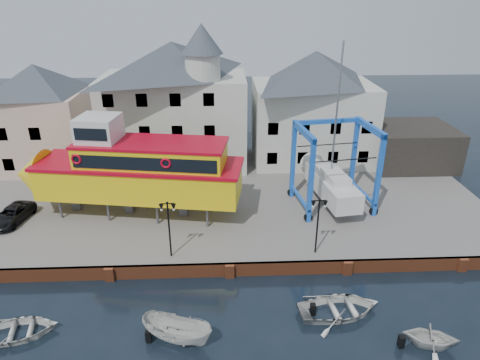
{
  "coord_description": "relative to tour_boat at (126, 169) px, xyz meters",
  "views": [
    {
      "loc": [
        -0.36,
        -23.61,
        17.97
      ],
      "look_at": [
        1.0,
        7.0,
        4.0
      ],
      "focal_mm": 32.0,
      "sensor_mm": 36.0,
      "label": 1
    }
  ],
  "objects": [
    {
      "name": "building_pink",
      "position": [
        -10.01,
        10.32,
        1.36
      ],
      "size": [
        8.0,
        7.0,
        10.3
      ],
      "color": "tan",
      "rests_on": "hardstanding"
    },
    {
      "name": "building_white_right",
      "position": [
        16.99,
        11.32,
        1.81
      ],
      "size": [
        12.0,
        8.0,
        11.2
      ],
      "color": "#B8B9AF",
      "rests_on": "hardstanding"
    },
    {
      "name": "travel_lift",
      "position": [
        16.6,
        1.24,
        -1.57
      ],
      "size": [
        6.83,
        9.04,
        13.32
      ],
      "rotation": [
        0.0,
        0.0,
        0.14
      ],
      "color": "#0F3FA3",
      "rests_on": "hardstanding"
    },
    {
      "name": "motorboat_a",
      "position": [
        4.98,
        -13.25,
        -4.79
      ],
      "size": [
        4.49,
        3.06,
        1.62
      ],
      "primitive_type": "imported",
      "rotation": [
        0.0,
        0.0,
        1.18
      ],
      "color": "silver",
      "rests_on": "ground"
    },
    {
      "name": "lamp_post_right",
      "position": [
        13.99,
        -6.48,
        -0.62
      ],
      "size": [
        1.12,
        0.32,
        4.2
      ],
      "color": "black",
      "rests_on": "hardstanding"
    },
    {
      "name": "building_white_main",
      "position": [
        3.12,
        10.71,
        2.55
      ],
      "size": [
        14.0,
        8.3,
        14.0
      ],
      "color": "#B8B9AF",
      "rests_on": "hardstanding"
    },
    {
      "name": "hardstanding",
      "position": [
        7.99,
        3.32,
        -4.29
      ],
      "size": [
        44.0,
        22.0,
        1.0
      ],
      "primitive_type": "cube",
      "color": "#635B58",
      "rests_on": "ground"
    },
    {
      "name": "motorboat_d",
      "position": [
        -4.08,
        -12.49,
        -4.79
      ],
      "size": [
        4.92,
        3.94,
        0.91
      ],
      "primitive_type": "imported",
      "rotation": [
        0.0,
        0.0,
        1.77
      ],
      "color": "silver",
      "rests_on": "ground"
    },
    {
      "name": "van",
      "position": [
        -8.97,
        -1.23,
        -3.19
      ],
      "size": [
        2.74,
        4.58,
        1.19
      ],
      "primitive_type": "imported",
      "rotation": [
        0.0,
        0.0,
        -0.19
      ],
      "color": "black",
      "rests_on": "hardstanding"
    },
    {
      "name": "quay_wall",
      "position": [
        7.99,
        -7.58,
        -4.29
      ],
      "size": [
        44.0,
        0.47,
        1.0
      ],
      "color": "brown",
      "rests_on": "ground"
    },
    {
      "name": "motorboat_b",
      "position": [
        14.46,
        -11.53,
        -4.79
      ],
      "size": [
        5.39,
        4.17,
        1.03
      ],
      "primitive_type": "imported",
      "rotation": [
        0.0,
        0.0,
        1.7
      ],
      "color": "silver",
      "rests_on": "ground"
    },
    {
      "name": "ground",
      "position": [
        7.99,
        -7.68,
        -4.79
      ],
      "size": [
        140.0,
        140.0,
        0.0
      ],
      "primitive_type": "plane",
      "color": "black",
      "rests_on": "ground"
    },
    {
      "name": "lamp_post_left",
      "position": [
        3.99,
        -6.48,
        -0.62
      ],
      "size": [
        1.12,
        0.32,
        4.2
      ],
      "color": "black",
      "rests_on": "hardstanding"
    },
    {
      "name": "motorboat_c",
      "position": [
        18.74,
        -14.27,
        -4.79
      ],
      "size": [
        3.55,
        3.27,
        1.56
      ],
      "primitive_type": "imported",
      "rotation": [
        0.0,
        0.0,
        1.29
      ],
      "color": "silver",
      "rests_on": "ground"
    },
    {
      "name": "tour_boat",
      "position": [
        0.0,
        0.0,
        0.0
      ],
      "size": [
        18.91,
        7.23,
        8.04
      ],
      "rotation": [
        0.0,
        0.0,
        -0.16
      ],
      "color": "#59595E",
      "rests_on": "hardstanding"
    },
    {
      "name": "shed_dark",
      "position": [
        26.99,
        9.32,
        -1.79
      ],
      "size": [
        8.0,
        7.0,
        4.0
      ],
      "primitive_type": "cube",
      "color": "black",
      "rests_on": "hardstanding"
    }
  ]
}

